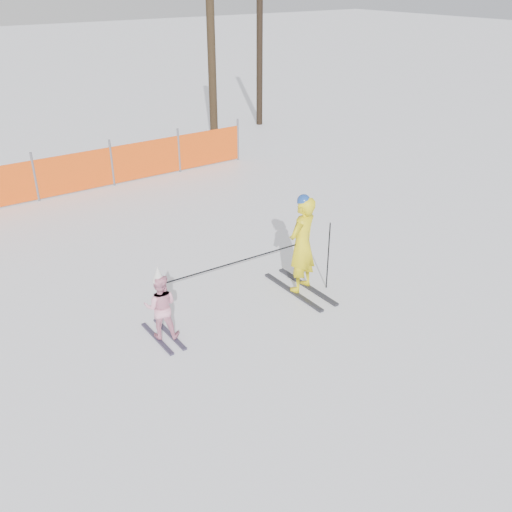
% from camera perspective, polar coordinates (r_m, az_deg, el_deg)
% --- Properties ---
extents(ground, '(120.00, 120.00, 0.00)m').
position_cam_1_polar(ground, '(9.48, 1.75, -6.52)').
color(ground, white).
rests_on(ground, ground).
extents(adult, '(0.74, 1.59, 1.84)m').
position_cam_1_polar(adult, '(9.94, 4.62, 1.16)').
color(adult, black).
rests_on(adult, ground).
extents(child, '(0.66, 1.02, 1.26)m').
position_cam_1_polar(child, '(8.90, -9.51, -4.96)').
color(child, black).
rests_on(child, ground).
extents(ski_poles, '(3.04, 0.32, 1.29)m').
position_cam_1_polar(ski_poles, '(9.54, 1.35, -0.41)').
color(ski_poles, black).
rests_on(ski_poles, ground).
extents(tree_trunks, '(2.84, 1.26, 5.88)m').
position_cam_1_polar(tree_trunks, '(20.16, -2.27, 20.15)').
color(tree_trunks, '#302315').
rests_on(tree_trunks, ground).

